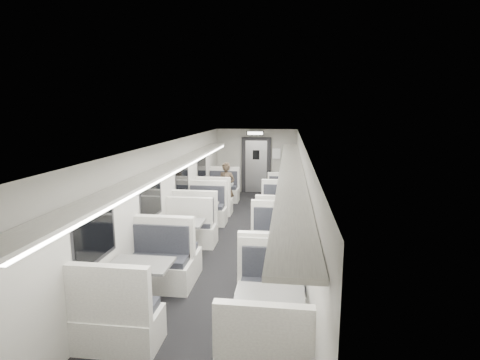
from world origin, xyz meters
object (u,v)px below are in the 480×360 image
(booth_left_a, at_px, (219,195))
(exit_sign, at_px, (255,133))
(booth_left_d, at_px, (141,287))
(vestibule_door, at_px, (256,165))
(booth_right_c, at_px, (275,257))
(booth_right_d, at_px, (269,320))
(booth_left_c, at_px, (181,240))
(passenger, at_px, (226,187))
(booth_right_a, at_px, (281,199))
(booth_right_b, at_px, (279,216))
(booth_left_b, at_px, (200,218))

(booth_left_a, distance_m, exit_sign, 2.82)
(booth_left_d, relative_size, vestibule_door, 1.10)
(booth_right_c, height_order, booth_right_d, booth_right_c)
(booth_right_d, xyz_separation_m, vestibule_door, (-1.00, 9.40, 0.65))
(booth_right_c, bearing_deg, booth_right_d, -90.00)
(booth_left_c, relative_size, passenger, 1.52)
(booth_left_a, bearing_deg, booth_right_a, -2.13)
(booth_left_a, height_order, passenger, passenger)
(booth_left_a, bearing_deg, passenger, -53.75)
(booth_left_a, relative_size, booth_right_a, 1.12)
(booth_right_b, bearing_deg, booth_left_d, -114.98)
(booth_left_c, distance_m, booth_left_d, 2.17)
(booth_left_b, distance_m, vestibule_door, 5.08)
(booth_right_a, bearing_deg, booth_right_b, -90.00)
(booth_left_b, relative_size, booth_left_c, 0.95)
(booth_left_b, bearing_deg, booth_right_d, -65.82)
(booth_right_b, distance_m, booth_right_c, 2.78)
(booth_left_d, bearing_deg, booth_left_a, 90.00)
(booth_left_b, bearing_deg, booth_right_b, 12.59)
(booth_left_d, height_order, booth_right_a, booth_left_d)
(booth_left_c, distance_m, exit_sign, 6.49)
(booth_left_c, bearing_deg, passenger, 85.32)
(booth_right_b, xyz_separation_m, passenger, (-1.68, 1.73, 0.37))
(booth_right_a, relative_size, exit_sign, 3.13)
(booth_left_c, bearing_deg, booth_left_a, 90.00)
(booth_right_c, height_order, vestibule_door, vestibule_door)
(booth_left_a, distance_m, booth_right_b, 2.95)
(passenger, bearing_deg, booth_left_c, -80.89)
(booth_left_b, bearing_deg, booth_left_a, 90.00)
(booth_right_d, bearing_deg, booth_right_c, 90.00)
(booth_right_c, height_order, exit_sign, exit_sign)
(booth_right_a, bearing_deg, booth_right_c, -90.00)
(booth_left_b, relative_size, booth_right_c, 0.96)
(booth_left_a, height_order, exit_sign, exit_sign)
(booth_right_d, distance_m, exit_sign, 9.16)
(passenger, bearing_deg, booth_right_a, 25.76)
(passenger, bearing_deg, booth_left_b, -84.45)
(passenger, distance_m, vestibule_door, 2.86)
(booth_right_b, height_order, booth_right_d, same)
(booth_left_b, bearing_deg, passenger, 81.75)
(booth_left_a, relative_size, exit_sign, 3.51)
(booth_right_c, height_order, passenger, passenger)
(vestibule_door, height_order, exit_sign, exit_sign)
(booth_left_a, distance_m, vestibule_door, 2.62)
(passenger, bearing_deg, exit_sign, 87.05)
(passenger, bearing_deg, booth_left_a, 140.04)
(booth_right_a, height_order, exit_sign, exit_sign)
(booth_right_a, distance_m, booth_right_c, 4.87)
(booth_right_b, xyz_separation_m, booth_right_c, (0.00, -2.78, 0.02))
(booth_left_d, bearing_deg, booth_right_c, 37.10)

